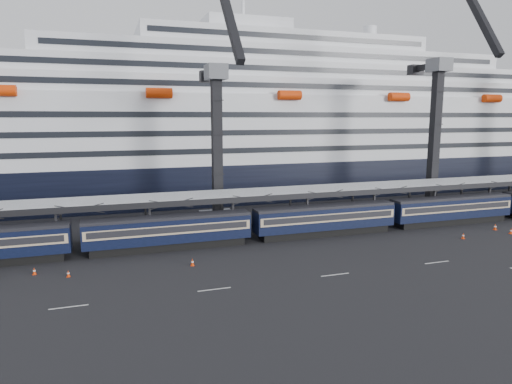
% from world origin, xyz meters
% --- Properties ---
extents(ground, '(260.00, 260.00, 0.00)m').
position_xyz_m(ground, '(0.00, 0.00, 0.00)').
color(ground, black).
rests_on(ground, ground).
extents(train, '(133.05, 3.00, 4.05)m').
position_xyz_m(train, '(-4.65, 10.00, 2.20)').
color(train, black).
rests_on(train, ground).
extents(canopy, '(130.00, 6.25, 5.53)m').
position_xyz_m(canopy, '(0.00, 14.00, 5.25)').
color(canopy, '#95999D').
rests_on(canopy, ground).
extents(cruise_ship, '(214.09, 28.84, 34.00)m').
position_xyz_m(cruise_ship, '(-1.08, 45.99, 12.34)').
color(cruise_ship, black).
rests_on(cruise_ship, ground).
extents(crane_dark_near, '(4.50, 17.75, 35.08)m').
position_xyz_m(crane_dark_near, '(-20.00, 18.59, 11.93)').
color(crane_dark_near, '#4D5055').
rests_on(crane_dark_near, ground).
extents(crane_dark_mid, '(4.50, 18.24, 39.64)m').
position_xyz_m(crane_dark_mid, '(15.00, 17.59, 13.36)').
color(crane_dark_mid, '#4D5055').
rests_on(crane_dark_mid, ground).
extents(traffic_cone_a, '(0.34, 0.34, 0.68)m').
position_xyz_m(traffic_cone_a, '(-38.49, 3.60, 0.33)').
color(traffic_cone_a, red).
rests_on(traffic_cone_a, ground).
extents(traffic_cone_b, '(0.36, 0.36, 0.72)m').
position_xyz_m(traffic_cone_b, '(-41.67, 5.35, 0.35)').
color(traffic_cone_b, red).
rests_on(traffic_cone_b, ground).
extents(traffic_cone_c, '(0.39, 0.39, 0.78)m').
position_xyz_m(traffic_cone_c, '(-26.61, 3.12, 0.39)').
color(traffic_cone_c, red).
rests_on(traffic_cone_c, ground).
extents(traffic_cone_d, '(0.39, 0.39, 0.77)m').
position_xyz_m(traffic_cone_d, '(7.64, 2.78, 0.38)').
color(traffic_cone_d, red).
rests_on(traffic_cone_d, ground).
extents(traffic_cone_e, '(0.40, 0.40, 0.79)m').
position_xyz_m(traffic_cone_e, '(15.38, 2.75, 0.39)').
color(traffic_cone_e, red).
rests_on(traffic_cone_e, ground).
extents(traffic_cone_f, '(0.43, 0.43, 0.86)m').
position_xyz_m(traffic_cone_f, '(15.13, 5.07, 0.43)').
color(traffic_cone_f, red).
rests_on(traffic_cone_f, ground).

